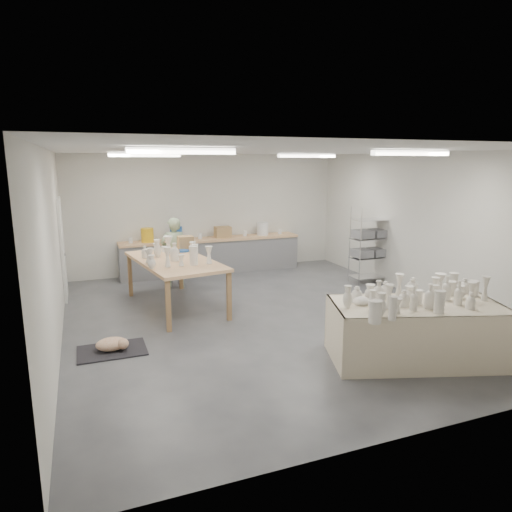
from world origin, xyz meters
name	(u,v)px	position (x,y,z in m)	size (l,w,h in m)	color
room	(260,205)	(-0.11, 0.08, 2.06)	(8.00, 8.02, 3.00)	#424449
back_counter	(212,254)	(-0.01, 3.68, 0.49)	(4.60, 0.60, 1.24)	tan
wire_shelf	(370,244)	(3.20, 1.40, 0.92)	(0.88, 0.48, 1.80)	silver
drying_table	(415,330)	(1.27, -2.49, 0.45)	(2.62, 1.86, 1.20)	olive
work_table	(174,259)	(-1.43, 1.25, 0.96)	(1.65, 2.71, 1.32)	tan
rug	(112,351)	(-2.78, -0.61, 0.01)	(1.00, 0.70, 0.02)	black
cat	(113,344)	(-2.76, -0.62, 0.12)	(0.48, 0.35, 0.20)	white
potter	(174,253)	(-1.18, 2.57, 0.80)	(0.59, 0.39, 1.61)	gray
red_stool	(173,274)	(-1.18, 2.84, 0.26)	(0.35, 0.35, 0.29)	#AC1825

